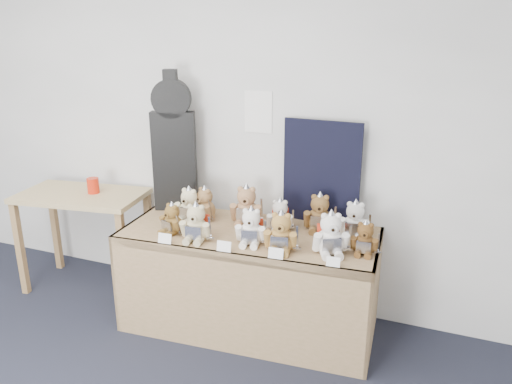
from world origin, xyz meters
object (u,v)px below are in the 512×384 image
at_px(display_table, 246,257).
at_px(teddy_back_end, 355,221).
at_px(teddy_front_right, 281,234).
at_px(teddy_front_centre, 251,228).
at_px(guitar_case, 174,143).
at_px(teddy_back_centre_left, 246,207).
at_px(teddy_front_end, 365,240).
at_px(side_table, 83,208).
at_px(teddy_front_left, 196,224).
at_px(teddy_front_far_right, 331,235).
at_px(teddy_back_left, 189,206).
at_px(red_cup, 93,186).
at_px(teddy_back_centre_right, 280,216).
at_px(teddy_back_far_left, 204,205).
at_px(teddy_front_far_left, 172,220).
at_px(teddy_back_right, 319,214).

height_order(display_table, teddy_back_end, teddy_back_end).
bearing_deg(teddy_front_right, teddy_front_centre, 160.99).
bearing_deg(guitar_case, teddy_back_centre_left, -26.51).
bearing_deg(teddy_front_centre, teddy_front_end, -0.60).
height_order(side_table, teddy_front_left, teddy_front_left).
relative_size(teddy_front_far_right, teddy_back_left, 1.09).
distance_m(red_cup, teddy_back_centre_right, 1.55).
xyz_separation_m(side_table, teddy_back_end, (2.13, 0.13, 0.15)).
distance_m(teddy_front_left, teddy_back_far_left, 0.39).
height_order(teddy_front_far_left, teddy_front_centre, teddy_front_centre).
height_order(teddy_back_right, teddy_back_end, teddy_back_right).
bearing_deg(teddy_back_end, teddy_back_centre_right, -175.55).
bearing_deg(teddy_back_right, teddy_back_left, 179.46).
distance_m(guitar_case, teddy_back_centre_left, 0.73).
relative_size(teddy_front_far_left, teddy_back_right, 0.81).
height_order(side_table, teddy_back_left, teddy_back_left).
height_order(display_table, teddy_front_centre, teddy_front_centre).
bearing_deg(teddy_back_centre_left, teddy_front_end, -24.85).
distance_m(side_table, teddy_back_centre_right, 1.64).
bearing_deg(teddy_back_end, teddy_front_centre, -152.29).
xyz_separation_m(teddy_front_far_right, teddy_back_right, (-0.16, 0.34, -0.00)).
xyz_separation_m(teddy_back_centre_right, teddy_back_end, (0.50, 0.07, 0.01)).
bearing_deg(teddy_back_far_left, red_cup, -156.51).
relative_size(side_table, teddy_back_end, 3.75).
xyz_separation_m(red_cup, teddy_back_centre_right, (1.54, 0.02, -0.05)).
distance_m(red_cup, teddy_front_centre, 1.47).
relative_size(display_table, side_table, 1.72).
height_order(display_table, teddy_back_centre_right, teddy_back_centre_right).
xyz_separation_m(red_cup, teddy_front_far_left, (0.89, -0.30, -0.05)).
relative_size(red_cup, teddy_front_left, 0.43).
bearing_deg(side_table, guitar_case, 4.41).
bearing_deg(display_table, teddy_back_far_left, 151.46).
distance_m(teddy_front_far_left, teddy_back_far_left, 0.33).
height_order(teddy_back_end, teddy_back_far_left, teddy_back_end).
relative_size(guitar_case, teddy_front_far_right, 3.46).
bearing_deg(display_table, teddy_front_far_right, -9.77).
height_order(teddy_back_left, teddy_back_centre_left, teddy_back_centre_left).
distance_m(red_cup, teddy_back_right, 1.80).
xyz_separation_m(teddy_front_far_right, teddy_back_left, (-1.07, 0.17, -0.01)).
bearing_deg(guitar_case, teddy_front_end, -29.53).
height_order(side_table, teddy_back_far_left, teddy_back_far_left).
bearing_deg(teddy_back_right, teddy_back_centre_right, -171.12).
bearing_deg(teddy_back_right, teddy_front_far_left, -166.62).
bearing_deg(teddy_back_far_left, side_table, -154.30).
bearing_deg(teddy_back_far_left, guitar_case, -178.10).
relative_size(display_table, guitar_case, 1.71).
xyz_separation_m(teddy_front_right, teddy_back_far_left, (-0.69, 0.32, -0.01)).
distance_m(teddy_front_right, teddy_front_far_right, 0.30).
xyz_separation_m(teddy_front_left, teddy_back_centre_right, (0.45, 0.37, -0.01)).
distance_m(teddy_front_left, teddy_front_end, 1.07).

